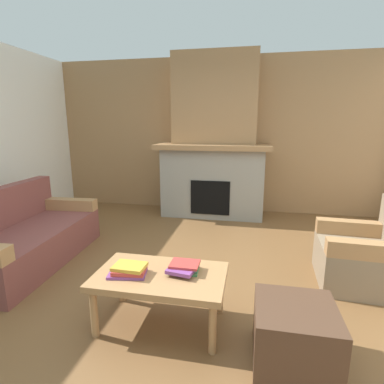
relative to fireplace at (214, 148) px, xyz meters
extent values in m
plane|color=brown|center=(0.00, -2.62, -1.16)|extent=(9.00, 9.00, 0.00)
cube|color=#997047|center=(0.00, 0.38, 0.19)|extent=(6.00, 0.12, 2.70)
cube|color=gray|center=(0.00, -0.03, -0.59)|extent=(1.70, 0.70, 1.15)
cube|color=black|center=(0.00, -0.36, -0.78)|extent=(0.64, 0.08, 0.56)
cube|color=#997047|center=(0.00, -0.08, 0.03)|extent=(1.90, 0.82, 0.08)
cube|color=#997047|center=(0.00, 0.07, 0.80)|extent=(1.40, 0.50, 1.47)
cube|color=brown|center=(-1.80, -2.36, -0.96)|extent=(0.95, 1.85, 0.40)
cube|color=#A87A4C|center=(-1.85, -1.54, -0.69)|extent=(0.85, 0.21, 0.15)
cube|color=#847056|center=(1.73, -2.13, -0.96)|extent=(0.80, 0.80, 0.40)
cube|color=#A87A4C|center=(1.75, -1.82, -0.69)|extent=(0.77, 0.18, 0.15)
cube|color=#A87A4C|center=(1.71, -2.44, -0.69)|extent=(0.77, 0.18, 0.15)
cube|color=#A87A4C|center=(-0.01, -3.11, -0.76)|extent=(1.00, 0.60, 0.05)
cylinder|color=#A87A4C|center=(-0.45, -3.35, -0.97)|extent=(0.06, 0.06, 0.38)
cylinder|color=#A87A4C|center=(0.43, -3.35, -0.97)|extent=(0.06, 0.06, 0.38)
cylinder|color=#A87A4C|center=(-0.45, -2.87, -0.97)|extent=(0.06, 0.06, 0.38)
cylinder|color=#A87A4C|center=(0.43, -2.87, -0.97)|extent=(0.06, 0.06, 0.38)
cube|color=#4C3323|center=(0.97, -3.31, -0.96)|extent=(0.52, 0.52, 0.40)
cube|color=#7A3D84|center=(-0.25, -3.18, -0.72)|extent=(0.30, 0.22, 0.02)
cube|color=#B23833|center=(-0.23, -3.17, -0.70)|extent=(0.26, 0.20, 0.03)
cube|color=gold|center=(-0.23, -3.17, -0.67)|extent=(0.24, 0.18, 0.03)
cube|color=#3D7F4C|center=(0.16, -3.03, -0.72)|extent=(0.23, 0.18, 0.02)
cube|color=#7A3D84|center=(0.16, -3.07, -0.69)|extent=(0.23, 0.24, 0.03)
cube|color=#B23833|center=(0.17, -3.04, -0.67)|extent=(0.22, 0.17, 0.02)
camera|label=1|loc=(0.64, -5.14, 0.38)|focal=28.17mm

